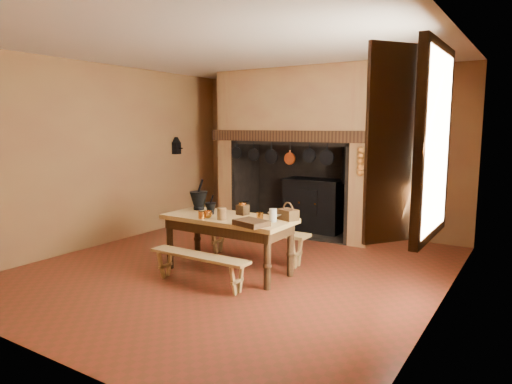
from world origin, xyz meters
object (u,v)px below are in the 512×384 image
Objects in this scene: bench_front at (199,262)px; mixing_bowl at (281,215)px; coffee_grinder at (243,209)px; iron_range at (314,205)px; work_table at (228,225)px; wicker_basket at (288,214)px.

mixing_bowl reaches higher than bench_front.
iron_range is at bearing 99.46° from coffee_grinder.
mixing_bowl is (0.60, 0.29, 0.15)m from work_table.
bench_front is at bearing -90.13° from coffee_grinder.
coffee_grinder is (0.09, 0.19, 0.19)m from work_table.
mixing_bowl is (0.60, 0.88, 0.48)m from bench_front.
mixing_bowl is 0.16m from wicker_basket.
bench_front is 6.67× the size of coffee_grinder.
work_table is 0.67m from bench_front.
mixing_bowl is at bearing 173.14° from wicker_basket.
wicker_basket is at bearing 16.67° from work_table.
mixing_bowl is (0.64, -2.35, 0.28)m from iron_range.
work_table reaches higher than bench_front.
iron_range is 0.96× the size of work_table.
wicker_basket is (0.74, 0.22, 0.19)m from work_table.
wicker_basket reaches higher than work_table.
bench_front is (0.04, -3.22, -0.21)m from iron_range.
iron_range is 3.23m from bench_front.
work_table is at bearing -108.29° from coffee_grinder.
iron_range is 5.87× the size of wicker_basket.
work_table is at bearing -142.85° from wicker_basket.
iron_range is at bearing 90.91° from work_table.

